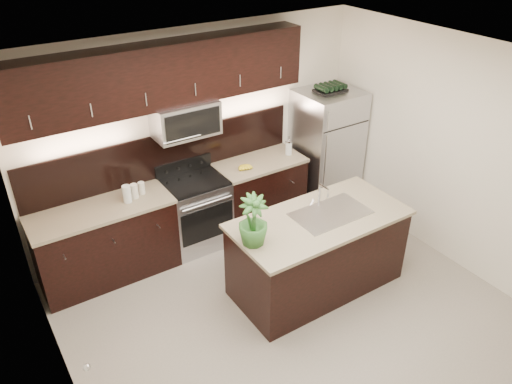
{
  "coord_description": "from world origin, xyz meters",
  "views": [
    {
      "loc": [
        -2.51,
        -3.2,
        3.9
      ],
      "look_at": [
        -0.08,
        0.55,
        1.28
      ],
      "focal_mm": 35.0,
      "sensor_mm": 36.0,
      "label": 1
    }
  ],
  "objects": [
    {
      "name": "french_press",
      "position": [
        1.15,
        1.64,
        1.04
      ],
      "size": [
        0.09,
        0.09,
        0.26
      ],
      "rotation": [
        0.0,
        0.0,
        0.02
      ],
      "color": "silver",
      "rests_on": "counter_run"
    },
    {
      "name": "refrigerator",
      "position": [
        1.8,
        1.63,
        0.85
      ],
      "size": [
        0.82,
        0.74,
        1.7
      ],
      "primitive_type": "cube",
      "color": "#B2B2B7",
      "rests_on": "ground"
    },
    {
      "name": "ground",
      "position": [
        0.0,
        0.0,
        0.0
      ],
      "size": [
        4.5,
        4.5,
        0.0
      ],
      "primitive_type": "plane",
      "color": "gray",
      "rests_on": "ground"
    },
    {
      "name": "upper_fixtures",
      "position": [
        -0.43,
        1.84,
        2.14
      ],
      "size": [
        3.49,
        0.4,
        1.66
      ],
      "color": "black",
      "rests_on": "counter_run"
    },
    {
      "name": "wine_rack",
      "position": [
        1.8,
        1.63,
        1.75
      ],
      "size": [
        0.42,
        0.26,
        0.1
      ],
      "color": "black",
      "rests_on": "refrigerator"
    },
    {
      "name": "bananas",
      "position": [
        0.38,
        1.61,
        0.97
      ],
      "size": [
        0.22,
        0.19,
        0.06
      ],
      "primitive_type": "ellipsoid",
      "rotation": [
        0.0,
        0.0,
        -0.22
      ],
      "color": "gold",
      "rests_on": "counter_run"
    },
    {
      "name": "room_walls",
      "position": [
        -0.11,
        -0.04,
        1.7
      ],
      "size": [
        4.52,
        4.02,
        2.71
      ],
      "color": "silver",
      "rests_on": "ground"
    },
    {
      "name": "counter_run",
      "position": [
        -0.46,
        1.69,
        0.47
      ],
      "size": [
        3.51,
        0.65,
        0.94
      ],
      "color": "black",
      "rests_on": "ground"
    },
    {
      "name": "canisters",
      "position": [
        -1.03,
        1.67,
        1.03
      ],
      "size": [
        0.29,
        0.18,
        0.21
      ],
      "rotation": [
        0.0,
        0.0,
        0.41
      ],
      "color": "silver",
      "rests_on": "counter_run"
    },
    {
      "name": "island",
      "position": [
        0.52,
        0.2,
        0.47
      ],
      "size": [
        1.96,
        0.96,
        0.94
      ],
      "color": "black",
      "rests_on": "ground"
    },
    {
      "name": "plant",
      "position": [
        -0.34,
        0.2,
        1.21
      ],
      "size": [
        0.31,
        0.31,
        0.53
      ],
      "primitive_type": "imported",
      "rotation": [
        0.0,
        0.0,
        -0.05
      ],
      "color": "#2C5F26",
      "rests_on": "island"
    },
    {
      "name": "sink_faucet",
      "position": [
        0.67,
        0.21,
        0.96
      ],
      "size": [
        0.84,
        0.5,
        0.28
      ],
      "color": "silver",
      "rests_on": "island"
    }
  ]
}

